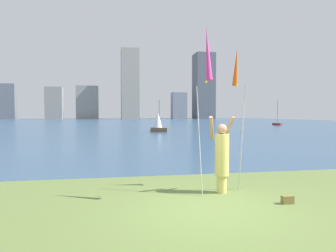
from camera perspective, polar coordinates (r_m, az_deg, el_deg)
ground at (r=57.57m, az=-8.57°, el=0.17°), size 120.00×138.00×0.12m
person at (r=8.48m, az=9.63°, el=-5.17°), size 0.74×0.55×2.02m
kite_flag_left at (r=7.77m, az=7.10°, el=12.09°), size 0.16×1.18×4.16m
kite_flag_right at (r=9.16m, az=12.18°, el=9.59°), size 0.16×0.81×3.89m
bag at (r=8.02m, az=20.67°, el=-12.28°), size 0.27×0.14×0.19m
sailboat_2 at (r=35.10m, az=-1.75°, el=0.68°), size 1.96×1.25×3.59m
sailboat_4 at (r=57.35m, az=19.02°, el=0.39°), size 1.13×1.69×4.26m
skyline_tower_0 at (r=122.69m, az=-27.38°, el=3.94°), size 7.57×3.04×12.15m
skyline_tower_1 at (r=115.69m, az=-19.77°, el=3.88°), size 5.65×4.35×10.97m
skyline_tower_2 at (r=117.41m, az=-14.29°, el=4.13°), size 7.74×3.14×11.82m
skyline_tower_3 at (r=113.98m, az=-6.85°, el=7.46°), size 6.16×6.34×24.59m
skyline_tower_4 at (r=115.96m, az=1.97°, el=3.65°), size 5.19×4.67×9.50m
skyline_tower_5 at (r=121.11m, az=6.42°, el=7.10°), size 7.00×7.80×24.35m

